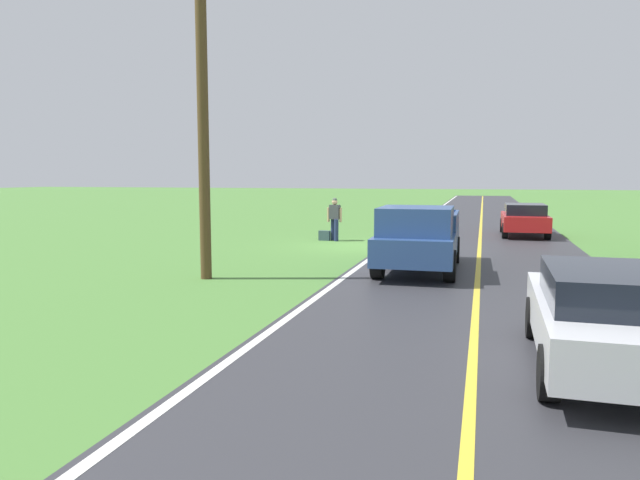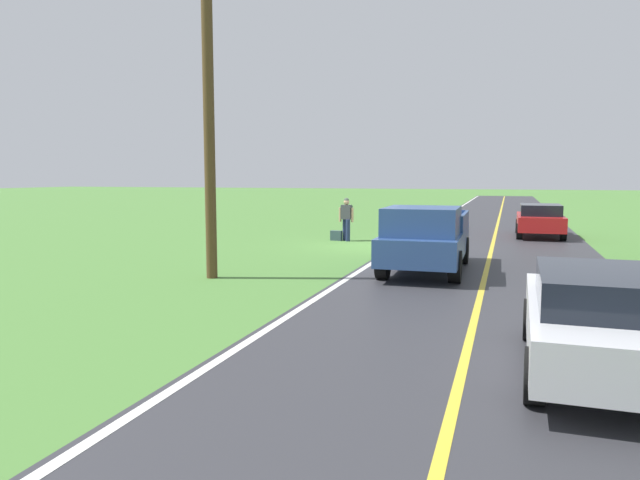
{
  "view_description": "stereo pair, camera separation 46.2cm",
  "coord_description": "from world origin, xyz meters",
  "px_view_note": "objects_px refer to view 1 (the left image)",
  "views": [
    {
      "loc": [
        -4.48,
        21.4,
        2.61
      ],
      "look_at": [
        -1.35,
        10.18,
        1.34
      ],
      "focal_mm": 32.79,
      "sensor_mm": 36.0,
      "label": 1
    },
    {
      "loc": [
        -4.92,
        21.26,
        2.61
      ],
      "look_at": [
        -1.35,
        10.18,
        1.34
      ],
      "focal_mm": 32.79,
      "sensor_mm": 36.0,
      "label": 2
    }
  ],
  "objects_px": {
    "sedan_mid_oncoming": "(609,316)",
    "utility_pole_roadside": "(203,130)",
    "suitcase_carried": "(324,236)",
    "pickup_truck_passing": "(419,237)",
    "hitchhiker_walking": "(335,217)",
    "sedan_near_oncoming": "(524,219)"
  },
  "relations": [
    {
      "from": "hitchhiker_walking",
      "to": "pickup_truck_passing",
      "type": "bearing_deg",
      "value": 120.93
    },
    {
      "from": "sedan_mid_oncoming",
      "to": "utility_pole_roadside",
      "type": "xyz_separation_m",
      "value": [
        8.46,
        -5.04,
        3.01
      ]
    },
    {
      "from": "suitcase_carried",
      "to": "pickup_truck_passing",
      "type": "height_order",
      "value": "pickup_truck_passing"
    },
    {
      "from": "suitcase_carried",
      "to": "utility_pole_roadside",
      "type": "bearing_deg",
      "value": 1.02
    },
    {
      "from": "sedan_mid_oncoming",
      "to": "utility_pole_roadside",
      "type": "bearing_deg",
      "value": -30.78
    },
    {
      "from": "hitchhiker_walking",
      "to": "sedan_mid_oncoming",
      "type": "relative_size",
      "value": 0.39
    },
    {
      "from": "sedan_mid_oncoming",
      "to": "hitchhiker_walking",
      "type": "bearing_deg",
      "value": -62.82
    },
    {
      "from": "hitchhiker_walking",
      "to": "utility_pole_roadside",
      "type": "relative_size",
      "value": 0.23
    },
    {
      "from": "suitcase_carried",
      "to": "pickup_truck_passing",
      "type": "bearing_deg",
      "value": 38.24
    },
    {
      "from": "pickup_truck_passing",
      "to": "sedan_near_oncoming",
      "type": "xyz_separation_m",
      "value": [
        -3.44,
        -10.96,
        -0.21
      ]
    },
    {
      "from": "pickup_truck_passing",
      "to": "utility_pole_roadside",
      "type": "xyz_separation_m",
      "value": [
        5.12,
        2.62,
        2.8
      ]
    },
    {
      "from": "suitcase_carried",
      "to": "utility_pole_roadside",
      "type": "distance_m",
      "value": 10.09
    },
    {
      "from": "sedan_near_oncoming",
      "to": "sedan_mid_oncoming",
      "type": "bearing_deg",
      "value": 89.71
    },
    {
      "from": "utility_pole_roadside",
      "to": "suitcase_carried",
      "type": "bearing_deg",
      "value": -93.57
    },
    {
      "from": "hitchhiker_walking",
      "to": "pickup_truck_passing",
      "type": "xyz_separation_m",
      "value": [
        -4.1,
        6.85,
        -0.01
      ]
    },
    {
      "from": "suitcase_carried",
      "to": "pickup_truck_passing",
      "type": "xyz_separation_m",
      "value": [
        -4.53,
        6.8,
        0.77
      ]
    },
    {
      "from": "pickup_truck_passing",
      "to": "utility_pole_roadside",
      "type": "relative_size",
      "value": 0.72
    },
    {
      "from": "pickup_truck_passing",
      "to": "sedan_near_oncoming",
      "type": "height_order",
      "value": "pickup_truck_passing"
    },
    {
      "from": "hitchhiker_walking",
      "to": "suitcase_carried",
      "type": "height_order",
      "value": "hitchhiker_walking"
    },
    {
      "from": "suitcase_carried",
      "to": "sedan_mid_oncoming",
      "type": "distance_m",
      "value": 16.47
    },
    {
      "from": "pickup_truck_passing",
      "to": "utility_pole_roadside",
      "type": "bearing_deg",
      "value": 27.09
    },
    {
      "from": "pickup_truck_passing",
      "to": "sedan_mid_oncoming",
      "type": "bearing_deg",
      "value": 113.6
    }
  ]
}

